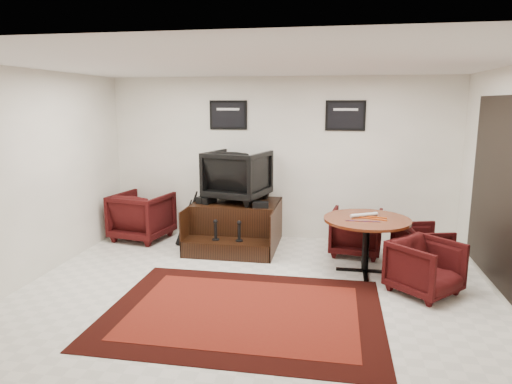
% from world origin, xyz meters
% --- Properties ---
extents(ground, '(6.00, 6.00, 0.00)m').
position_xyz_m(ground, '(0.00, 0.00, 0.00)').
color(ground, silver).
rests_on(ground, ground).
extents(room_shell, '(6.02, 5.02, 2.81)m').
position_xyz_m(room_shell, '(0.41, 0.12, 1.79)').
color(room_shell, white).
rests_on(room_shell, ground).
extents(area_rug, '(3.12, 2.34, 0.01)m').
position_xyz_m(area_rug, '(-0.01, -0.57, 0.01)').
color(area_rug, black).
rests_on(area_rug, ground).
extents(shine_podium, '(1.41, 1.45, 0.73)m').
position_xyz_m(shine_podium, '(-0.65, 1.90, 0.34)').
color(shine_podium, black).
rests_on(shine_podium, ground).
extents(shine_chair, '(1.11, 1.07, 0.95)m').
position_xyz_m(shine_chair, '(-0.65, 2.04, 1.20)').
color(shine_chair, black).
rests_on(shine_chair, shine_podium).
extents(shoes_pair, '(0.31, 0.35, 0.11)m').
position_xyz_m(shoes_pair, '(-1.13, 1.80, 0.78)').
color(shoes_pair, black).
rests_on(shoes_pair, shine_podium).
extents(polish_kit, '(0.27, 0.21, 0.09)m').
position_xyz_m(polish_kit, '(-0.19, 1.62, 0.77)').
color(polish_kit, black).
rests_on(polish_kit, shine_podium).
extents(umbrella_black, '(0.31, 0.12, 0.83)m').
position_xyz_m(umbrella_black, '(-1.47, 1.68, 0.41)').
color(umbrella_black, black).
rests_on(umbrella_black, ground).
extents(umbrella_hooked, '(0.35, 0.13, 0.93)m').
position_xyz_m(umbrella_hooked, '(-1.46, 1.89, 0.47)').
color(umbrella_hooked, black).
rests_on(umbrella_hooked, ground).
extents(armchair_side, '(1.02, 0.98, 0.91)m').
position_xyz_m(armchair_side, '(-2.34, 1.95, 0.45)').
color(armchair_side, black).
rests_on(armchair_side, ground).
extents(meeting_table, '(1.20, 1.20, 0.78)m').
position_xyz_m(meeting_table, '(1.42, 0.97, 0.69)').
color(meeting_table, '#4C1B0A').
rests_on(meeting_table, ground).
extents(table_chair_back, '(0.85, 0.81, 0.79)m').
position_xyz_m(table_chair_back, '(1.32, 1.76, 0.39)').
color(table_chair_back, black).
rests_on(table_chair_back, ground).
extents(table_chair_window, '(0.78, 0.81, 0.69)m').
position_xyz_m(table_chair_window, '(2.24, 1.30, 0.35)').
color(table_chair_window, black).
rests_on(table_chair_window, ground).
extents(table_chair_corner, '(1.00, 1.00, 0.75)m').
position_xyz_m(table_chair_corner, '(2.11, 0.35, 0.38)').
color(table_chair_corner, black).
rests_on(table_chair_corner, ground).
extents(paper_roll, '(0.39, 0.24, 0.05)m').
position_xyz_m(paper_roll, '(1.39, 1.07, 0.81)').
color(paper_roll, silver).
rests_on(paper_roll, meeting_table).
extents(table_clutter, '(0.57, 0.33, 0.01)m').
position_xyz_m(table_clutter, '(1.44, 0.96, 0.79)').
color(table_clutter, '#D3480B').
rests_on(table_clutter, meeting_table).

